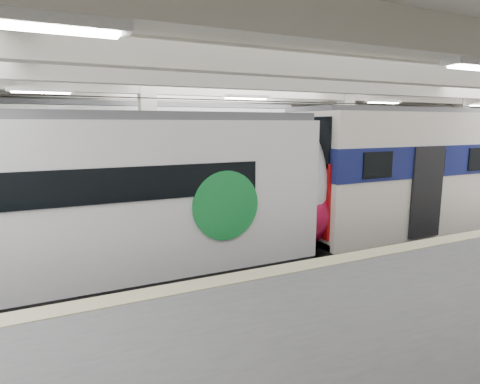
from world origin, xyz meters
TOP-DOWN VIEW (x-y plane):
  - station_hall at (0.00, -1.74)m, footprint 36.00×24.00m
  - modern_emu at (-4.44, -0.00)m, footprint 13.48×2.78m
  - older_rer at (7.88, 0.00)m, footprint 13.99×3.09m
  - far_train at (-4.43, 5.50)m, footprint 15.38×3.22m

SIDE VIEW (x-z plane):
  - modern_emu at x=-4.44m, z-range -0.03..4.33m
  - older_rer at x=7.88m, z-range 0.11..4.70m
  - far_train at x=-4.43m, z-range 0.08..4.93m
  - station_hall at x=0.00m, z-range 0.37..6.12m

